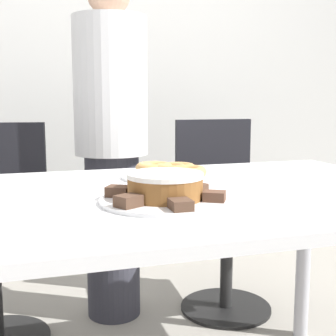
% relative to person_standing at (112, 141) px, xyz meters
% --- Properties ---
extents(wall_back, '(8.00, 0.05, 2.60)m').
position_rel_person_standing_xyz_m(wall_back, '(-0.00, 0.70, 0.47)').
color(wall_back, silver).
rests_on(wall_back, ground_plane).
extents(table, '(1.58, 0.95, 0.76)m').
position_rel_person_standing_xyz_m(table, '(-0.00, -0.87, -0.15)').
color(table, white).
rests_on(table, ground_plane).
extents(person_standing, '(0.33, 0.33, 1.57)m').
position_rel_person_standing_xyz_m(person_standing, '(0.00, 0.00, 0.00)').
color(person_standing, '#383842').
rests_on(person_standing, ground_plane).
extents(office_chair_right, '(0.46, 0.46, 0.92)m').
position_rel_person_standing_xyz_m(office_chair_right, '(0.53, -0.06, -0.39)').
color(office_chair_right, black).
rests_on(office_chair_right, ground_plane).
extents(plate_cake, '(0.33, 0.33, 0.01)m').
position_rel_person_standing_xyz_m(plate_cake, '(-0.05, -1.00, -0.06)').
color(plate_cake, white).
rests_on(plate_cake, table).
extents(plate_donuts, '(0.33, 0.33, 0.01)m').
position_rel_person_standing_xyz_m(plate_donuts, '(0.07, -0.64, -0.06)').
color(plate_donuts, white).
rests_on(plate_donuts, table).
extents(frosted_cake, '(0.19, 0.19, 0.07)m').
position_rel_person_standing_xyz_m(frosted_cake, '(-0.05, -1.00, -0.02)').
color(frosted_cake, brown).
rests_on(frosted_cake, plate_cake).
extents(lamington_0, '(0.05, 0.06, 0.02)m').
position_rel_person_standing_xyz_m(lamington_0, '(-0.05, -1.12, -0.05)').
color(lamington_0, '#513828').
rests_on(lamington_0, plate_cake).
extents(lamington_1, '(0.07, 0.07, 0.02)m').
position_rel_person_standing_xyz_m(lamington_1, '(0.06, -1.06, -0.04)').
color(lamington_1, brown).
rests_on(lamington_1, plate_cake).
extents(lamington_2, '(0.07, 0.06, 0.02)m').
position_rel_person_standing_xyz_m(lamington_2, '(0.06, -0.94, -0.05)').
color(lamington_2, '#513828').
rests_on(lamington_2, plate_cake).
extents(lamington_3, '(0.04, 0.05, 0.02)m').
position_rel_person_standing_xyz_m(lamington_3, '(-0.05, -0.87, -0.05)').
color(lamington_3, brown).
rests_on(lamington_3, plate_cake).
extents(lamington_4, '(0.08, 0.07, 0.03)m').
position_rel_person_standing_xyz_m(lamington_4, '(-0.16, -0.93, -0.04)').
color(lamington_4, '#513828').
rests_on(lamington_4, plate_cake).
extents(lamington_5, '(0.07, 0.07, 0.03)m').
position_rel_person_standing_xyz_m(lamington_5, '(-0.16, -1.06, -0.04)').
color(lamington_5, '#513828').
rests_on(lamington_5, plate_cake).
extents(donut_0, '(0.11, 0.11, 0.04)m').
position_rel_person_standing_xyz_m(donut_0, '(0.07, -0.64, -0.04)').
color(donut_0, '#C68447').
rests_on(donut_0, plate_donuts).
extents(donut_1, '(0.12, 0.12, 0.03)m').
position_rel_person_standing_xyz_m(donut_1, '(0.12, -0.59, -0.04)').
color(donut_1, tan).
rests_on(donut_1, plate_donuts).
extents(donut_2, '(0.13, 0.13, 0.04)m').
position_rel_person_standing_xyz_m(donut_2, '(0.03, -0.60, -0.04)').
color(donut_2, tan).
rests_on(donut_2, plate_donuts).
extents(donut_3, '(0.10, 0.10, 0.03)m').
position_rel_person_standing_xyz_m(donut_3, '(0.02, -0.71, -0.04)').
color(donut_3, '#C68447').
rests_on(donut_3, plate_donuts).
extents(donut_4, '(0.12, 0.12, 0.03)m').
position_rel_person_standing_xyz_m(donut_4, '(0.12, -0.70, -0.04)').
color(donut_4, tan).
rests_on(donut_4, plate_donuts).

